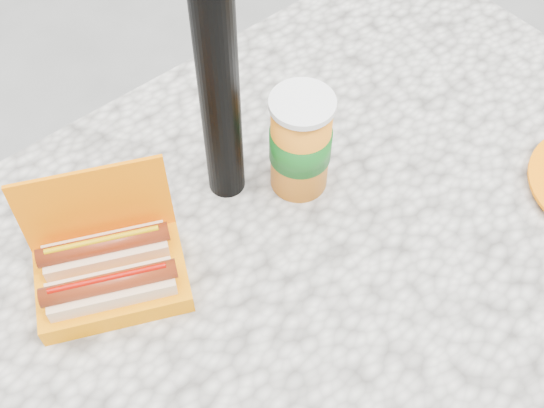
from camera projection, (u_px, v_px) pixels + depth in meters
picnic_table at (300, 299)px, 0.97m from camera, size 1.20×0.80×0.75m
hotdog_box at (110, 270)px, 0.83m from camera, size 0.22×0.20×0.15m
soda_cup at (300, 143)px, 0.89m from camera, size 0.08×0.08×0.16m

